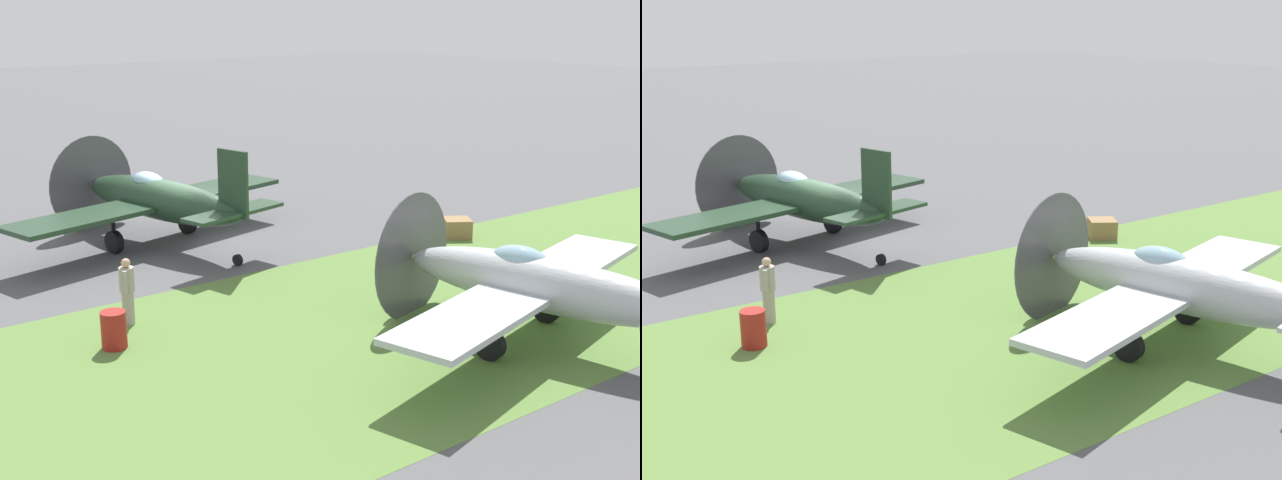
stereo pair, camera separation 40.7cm
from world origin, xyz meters
The scene contains 7 objects.
ground_plane centered at (0.00, 0.00, 0.00)m, with size 160.00×160.00×0.00m, color #515154.
grass_verge centered at (0.00, -9.34, 0.00)m, with size 120.00×11.00×0.01m, color #567A38.
airplane_lead centered at (-0.80, 0.62, 1.57)m, with size 10.55×8.44×3.74m.
airplane_wingman centered at (2.30, -12.52, 1.51)m, with size 10.18×8.16×3.61m.
ground_crew_chief centered at (-4.81, -5.50, 0.91)m, with size 0.39×0.55×1.73m.
fuel_drum centered at (-5.75, -6.72, 0.45)m, with size 0.60×0.60×0.90m, color maroon.
supply_crate centered at (7.81, -4.69, 0.32)m, with size 0.90×0.90×0.64m, color olive.
Camera 2 is at (-13.04, -24.92, 7.93)m, focal length 48.50 mm.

